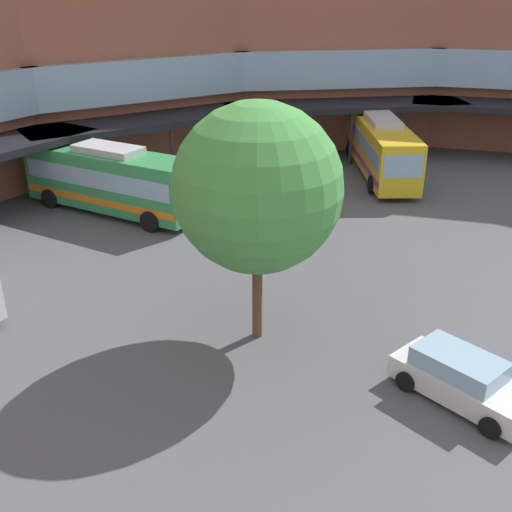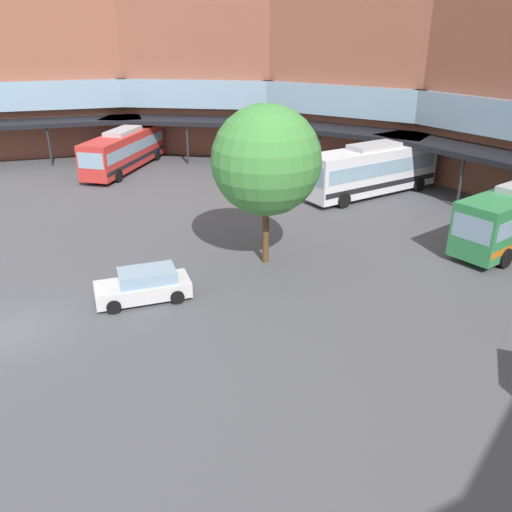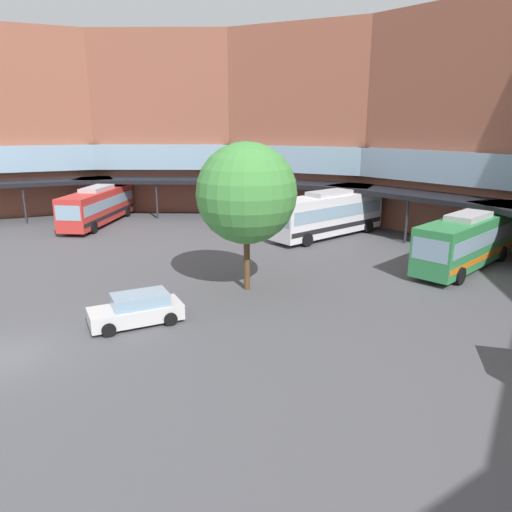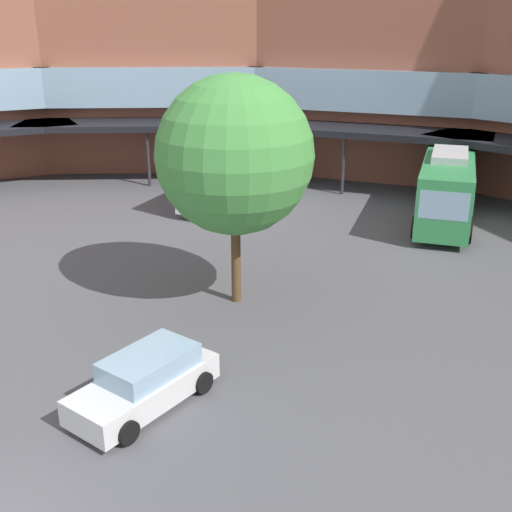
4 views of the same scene
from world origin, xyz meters
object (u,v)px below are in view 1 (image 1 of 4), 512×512
(bus_0, at_px, (111,179))
(bus_2, at_px, (380,145))
(plaza_tree, at_px, (257,188))
(parked_car, at_px, (462,379))

(bus_0, relative_size, bus_2, 1.02)
(bus_0, height_order, plaza_tree, plaza_tree)
(bus_0, distance_m, bus_2, 17.64)
(plaza_tree, bearing_deg, parked_car, -74.88)
(bus_2, xyz_separation_m, plaza_tree, (-19.93, -8.66, 3.76))
(bus_0, bearing_deg, parked_car, -19.66)
(bus_2, xyz_separation_m, parked_car, (-18.02, -15.70, -1.16))
(bus_2, distance_m, plaza_tree, 22.05)
(plaza_tree, bearing_deg, bus_2, 23.49)
(bus_2, bearing_deg, parked_car, -5.62)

